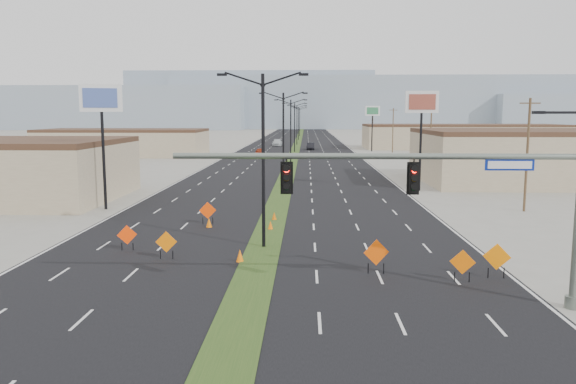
{
  "coord_description": "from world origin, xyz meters",
  "views": [
    {
      "loc": [
        2.48,
        -20.07,
        7.73
      ],
      "look_at": [
        1.4,
        12.58,
        3.2
      ],
      "focal_mm": 35.0,
      "sensor_mm": 36.0,
      "label": 1
    }
  ],
  "objects_px": {
    "car_mid": "(311,146)",
    "construction_sign_1": "(166,243)",
    "construction_sign_0": "(127,236)",
    "construction_sign_2": "(208,211)",
    "signal_mast": "(461,190)",
    "construction_sign_4": "(463,263)",
    "streetlight_2": "(291,129)",
    "car_left": "(260,152)",
    "streetlight_6": "(300,121)",
    "car_far": "(277,143)",
    "cone_2": "(274,216)",
    "cone_0": "(240,256)",
    "pole_sign_east_near": "(422,109)",
    "streetlight_1": "(283,136)",
    "construction_sign_3": "(376,254)",
    "streetlight_3": "(295,126)",
    "streetlight_5": "(299,122)",
    "cone_3": "(209,223)",
    "cone_1": "(270,225)",
    "streetlight_4": "(297,124)",
    "pole_sign_west": "(101,107)",
    "construction_sign_5": "(497,258)",
    "streetlight_0": "(263,155)",
    "pole_sign_east_far": "(372,114)"
  },
  "relations": [
    {
      "from": "streetlight_2",
      "to": "pole_sign_west",
      "type": "distance_m",
      "value": 45.42
    },
    {
      "from": "streetlight_0",
      "to": "pole_sign_west",
      "type": "height_order",
      "value": "pole_sign_west"
    },
    {
      "from": "streetlight_6",
      "to": "pole_sign_east_near",
      "type": "distance_m",
      "value": 143.64
    },
    {
      "from": "streetlight_1",
      "to": "construction_sign_0",
      "type": "bearing_deg",
      "value": -104.89
    },
    {
      "from": "construction_sign_2",
      "to": "streetlight_1",
      "type": "bearing_deg",
      "value": 61.26
    },
    {
      "from": "car_far",
      "to": "cone_0",
      "type": "bearing_deg",
      "value": -87.95
    },
    {
      "from": "construction_sign_4",
      "to": "streetlight_5",
      "type": "bearing_deg",
      "value": 107.05
    },
    {
      "from": "construction_sign_2",
      "to": "cone_1",
      "type": "bearing_deg",
      "value": -37.59
    },
    {
      "from": "streetlight_0",
      "to": "car_far",
      "type": "relative_size",
      "value": 1.78
    },
    {
      "from": "car_left",
      "to": "cone_3",
      "type": "relative_size",
      "value": 6.41
    },
    {
      "from": "streetlight_2",
      "to": "construction_sign_1",
      "type": "bearing_deg",
      "value": -94.87
    },
    {
      "from": "streetlight_3",
      "to": "streetlight_5",
      "type": "distance_m",
      "value": 56.0
    },
    {
      "from": "car_left",
      "to": "streetlight_6",
      "type": "bearing_deg",
      "value": 85.02
    },
    {
      "from": "streetlight_3",
      "to": "construction_sign_3",
      "type": "xyz_separation_m",
      "value": [
        5.9,
        -89.35,
        -4.4
      ]
    },
    {
      "from": "car_far",
      "to": "construction_sign_1",
      "type": "xyz_separation_m",
      "value": [
        -0.29,
        -108.72,
        0.08
      ]
    },
    {
      "from": "streetlight_6",
      "to": "car_far",
      "type": "relative_size",
      "value": 1.78
    },
    {
      "from": "cone_2",
      "to": "car_mid",
      "type": "bearing_deg",
      "value": 87.77
    },
    {
      "from": "car_mid",
      "to": "cone_2",
      "type": "xyz_separation_m",
      "value": [
        -3.25,
        -83.36,
        -0.46
      ]
    },
    {
      "from": "cone_0",
      "to": "car_far",
      "type": "bearing_deg",
      "value": 91.95
    },
    {
      "from": "construction_sign_0",
      "to": "construction_sign_2",
      "type": "relative_size",
      "value": 0.92
    },
    {
      "from": "streetlight_3",
      "to": "cone_3",
      "type": "height_order",
      "value": "streetlight_3"
    },
    {
      "from": "construction_sign_0",
      "to": "construction_sign_5",
      "type": "distance_m",
      "value": 19.84
    },
    {
      "from": "car_mid",
      "to": "construction_sign_1",
      "type": "bearing_deg",
      "value": -93.05
    },
    {
      "from": "streetlight_1",
      "to": "pole_sign_east_near",
      "type": "relative_size",
      "value": 1.0
    },
    {
      "from": "signal_mast",
      "to": "construction_sign_4",
      "type": "distance_m",
      "value": 5.3
    },
    {
      "from": "streetlight_1",
      "to": "construction_sign_1",
      "type": "distance_m",
      "value": 31.64
    },
    {
      "from": "construction_sign_3",
      "to": "cone_2",
      "type": "xyz_separation_m",
      "value": [
        -5.77,
        13.86,
        -0.71
      ]
    },
    {
      "from": "streetlight_0",
      "to": "construction_sign_3",
      "type": "relative_size",
      "value": 5.83
    },
    {
      "from": "construction_sign_1",
      "to": "pole_sign_west",
      "type": "height_order",
      "value": "pole_sign_west"
    },
    {
      "from": "streetlight_0",
      "to": "pole_sign_east_far",
      "type": "relative_size",
      "value": 1.06
    },
    {
      "from": "construction_sign_2",
      "to": "construction_sign_3",
      "type": "xyz_separation_m",
      "value": [
        10.39,
        -12.13,
        0.07
      ]
    },
    {
      "from": "streetlight_2",
      "to": "cone_2",
      "type": "xyz_separation_m",
      "value": [
        0.13,
        -47.49,
        -5.11
      ]
    },
    {
      "from": "construction_sign_4",
      "to": "cone_1",
      "type": "distance_m",
      "value": 15.14
    },
    {
      "from": "car_left",
      "to": "cone_0",
      "type": "bearing_deg",
      "value": -87.37
    },
    {
      "from": "car_mid",
      "to": "streetlight_0",
      "type": "bearing_deg",
      "value": -90.09
    },
    {
      "from": "construction_sign_2",
      "to": "cone_1",
      "type": "distance_m",
      "value": 4.92
    },
    {
      "from": "construction_sign_1",
      "to": "pole_sign_east_far",
      "type": "distance_m",
      "value": 92.25
    },
    {
      "from": "streetlight_4",
      "to": "streetlight_2",
      "type": "bearing_deg",
      "value": -90.0
    },
    {
      "from": "streetlight_4",
      "to": "pole_sign_west",
      "type": "xyz_separation_m",
      "value": [
        -14.0,
        -99.11,
        2.89
      ]
    },
    {
      "from": "streetlight_3",
      "to": "cone_1",
      "type": "bearing_deg",
      "value": -89.95
    },
    {
      "from": "streetlight_0",
      "to": "cone_1",
      "type": "height_order",
      "value": "streetlight_0"
    },
    {
      "from": "construction_sign_4",
      "to": "pole_sign_east_near",
      "type": "distance_m",
      "value": 32.79
    },
    {
      "from": "streetlight_2",
      "to": "car_mid",
      "type": "xyz_separation_m",
      "value": [
        3.37,
        35.86,
        -4.65
      ]
    },
    {
      "from": "streetlight_2",
      "to": "construction_sign_3",
      "type": "height_order",
      "value": "streetlight_2"
    },
    {
      "from": "streetlight_2",
      "to": "streetlight_5",
      "type": "height_order",
      "value": "same"
    },
    {
      "from": "cone_1",
      "to": "streetlight_4",
      "type": "bearing_deg",
      "value": 90.04
    },
    {
      "from": "signal_mast",
      "to": "construction_sign_2",
      "type": "relative_size",
      "value": 10.15
    },
    {
      "from": "construction_sign_1",
      "to": "construction_sign_5",
      "type": "height_order",
      "value": "construction_sign_5"
    },
    {
      "from": "cone_0",
      "to": "pole_sign_east_near",
      "type": "height_order",
      "value": "pole_sign_east_near"
    },
    {
      "from": "car_far",
      "to": "cone_3",
      "type": "relative_size",
      "value": 8.17
    }
  ]
}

